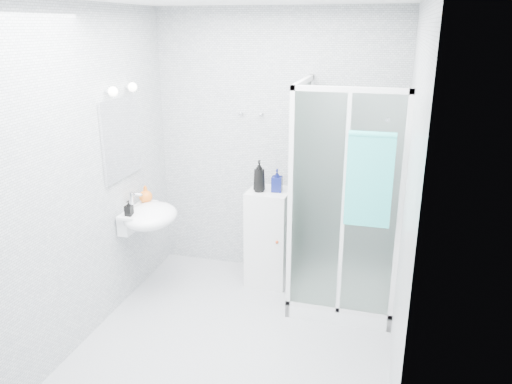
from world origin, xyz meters
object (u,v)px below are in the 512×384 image
(wall_basin, at_px, (148,216))
(soap_dispenser_black, at_px, (129,208))
(hand_towel, at_px, (369,178))
(shampoo_bottle_a, at_px, (259,176))
(storage_cabinet, at_px, (269,237))
(soap_dispenser_orange, at_px, (146,194))
(shower_enclosure, at_px, (335,258))
(shampoo_bottle_b, at_px, (277,180))

(wall_basin, distance_m, soap_dispenser_black, 0.24)
(hand_towel, bearing_deg, shampoo_bottle_a, 150.12)
(storage_cabinet, height_order, soap_dispenser_orange, soap_dispenser_orange)
(shower_enclosure, distance_m, soap_dispenser_black, 1.87)
(wall_basin, distance_m, hand_towel, 2.00)
(shower_enclosure, bearing_deg, shampoo_bottle_b, 159.16)
(shower_enclosure, relative_size, shampoo_bottle_b, 9.40)
(hand_towel, height_order, soap_dispenser_black, hand_towel)
(wall_basin, height_order, storage_cabinet, wall_basin)
(wall_basin, height_order, hand_towel, hand_towel)
(wall_basin, relative_size, soap_dispenser_black, 4.14)
(hand_towel, bearing_deg, storage_cabinet, 145.68)
(shower_enclosure, xyz_separation_m, shampoo_bottle_a, (-0.75, 0.18, 0.65))
(soap_dispenser_orange, bearing_deg, shower_enclosure, 4.69)
(storage_cabinet, height_order, shampoo_bottle_a, shampoo_bottle_a)
(storage_cabinet, bearing_deg, shampoo_bottle_a, -146.83)
(shampoo_bottle_b, height_order, soap_dispenser_black, shampoo_bottle_b)
(storage_cabinet, height_order, shampoo_bottle_b, shampoo_bottle_b)
(shower_enclosure, height_order, soap_dispenser_orange, shower_enclosure)
(shampoo_bottle_b, bearing_deg, wall_basin, -152.97)
(wall_basin, xyz_separation_m, storage_cabinet, (0.99, 0.55, -0.32))
(storage_cabinet, height_order, soap_dispenser_black, soap_dispenser_black)
(wall_basin, xyz_separation_m, shampoo_bottle_a, (0.90, 0.50, 0.30))
(wall_basin, bearing_deg, hand_towel, -2.54)
(storage_cabinet, relative_size, soap_dispenser_orange, 6.01)
(shampoo_bottle_a, bearing_deg, storage_cabinet, 30.78)
(hand_towel, bearing_deg, shower_enclosure, 123.33)
(soap_dispenser_orange, bearing_deg, shampoo_bottle_a, 18.03)
(storage_cabinet, height_order, hand_towel, hand_towel)
(shampoo_bottle_b, relative_size, soap_dispenser_black, 1.57)
(wall_basin, height_order, shampoo_bottle_a, shampoo_bottle_a)
(wall_basin, relative_size, hand_towel, 0.75)
(hand_towel, distance_m, shampoo_bottle_a, 1.20)
(shower_enclosure, distance_m, hand_towel, 1.01)
(shampoo_bottle_a, xyz_separation_m, shampoo_bottle_b, (0.16, 0.04, -0.04))
(shower_enclosure, distance_m, wall_basin, 1.72)
(shower_enclosure, bearing_deg, hand_towel, -56.67)
(hand_towel, xyz_separation_m, soap_dispenser_orange, (-2.02, 0.26, -0.39))
(storage_cabinet, relative_size, shampoo_bottle_b, 4.47)
(wall_basin, distance_m, storage_cabinet, 1.18)
(hand_towel, height_order, soap_dispenser_orange, hand_towel)
(shampoo_bottle_a, height_order, soap_dispenser_black, shampoo_bottle_a)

